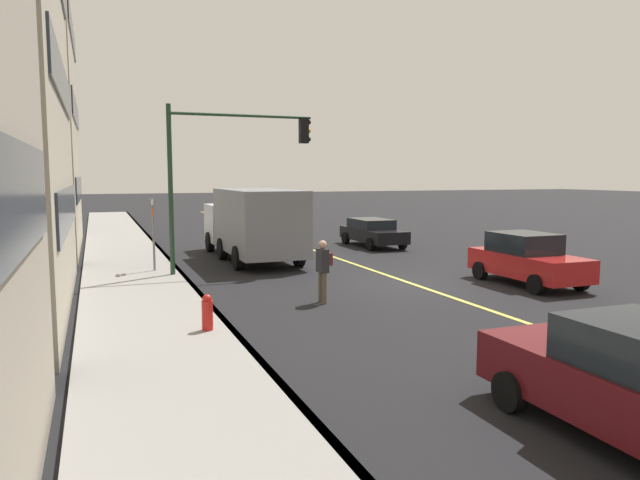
{
  "coord_description": "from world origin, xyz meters",
  "views": [
    {
      "loc": [
        -16.67,
        9.46,
        3.49
      ],
      "look_at": [
        -2.07,
        3.9,
        1.77
      ],
      "focal_mm": 33.22,
      "sensor_mm": 36.0,
      "label": 1
    }
  ],
  "objects_px": {
    "car_red": "(527,259)",
    "traffic_light_mast": "(228,159)",
    "pedestrian_with_backpack": "(323,266)",
    "street_sign_post": "(153,229)",
    "car_black": "(373,232)",
    "truck_gray": "(253,222)",
    "fire_hydrant": "(207,316)"
  },
  "relations": [
    {
      "from": "car_red",
      "to": "car_black",
      "type": "bearing_deg",
      "value": 0.85
    },
    {
      "from": "truck_gray",
      "to": "street_sign_post",
      "type": "bearing_deg",
      "value": 119.04
    },
    {
      "from": "car_black",
      "to": "fire_hydrant",
      "type": "relative_size",
      "value": 4.67
    },
    {
      "from": "truck_gray",
      "to": "street_sign_post",
      "type": "height_order",
      "value": "truck_gray"
    },
    {
      "from": "car_black",
      "to": "fire_hydrant",
      "type": "distance_m",
      "value": 17.1
    },
    {
      "from": "truck_gray",
      "to": "street_sign_post",
      "type": "distance_m",
      "value": 4.77
    },
    {
      "from": "fire_hydrant",
      "to": "pedestrian_with_backpack",
      "type": "bearing_deg",
      "value": -57.3
    },
    {
      "from": "car_red",
      "to": "truck_gray",
      "type": "bearing_deg",
      "value": 38.74
    },
    {
      "from": "car_red",
      "to": "fire_hydrant",
      "type": "bearing_deg",
      "value": 103.52
    },
    {
      "from": "car_black",
      "to": "traffic_light_mast",
      "type": "bearing_deg",
      "value": 124.79
    },
    {
      "from": "traffic_light_mast",
      "to": "fire_hydrant",
      "type": "height_order",
      "value": "traffic_light_mast"
    },
    {
      "from": "car_black",
      "to": "truck_gray",
      "type": "relative_size",
      "value": 0.54
    },
    {
      "from": "street_sign_post",
      "to": "fire_hydrant",
      "type": "xyz_separation_m",
      "value": [
        -8.74,
        -0.3,
        -1.16
      ]
    },
    {
      "from": "car_red",
      "to": "pedestrian_with_backpack",
      "type": "relative_size",
      "value": 2.37
    },
    {
      "from": "car_red",
      "to": "street_sign_post",
      "type": "distance_m",
      "value": 12.62
    },
    {
      "from": "pedestrian_with_backpack",
      "to": "fire_hydrant",
      "type": "height_order",
      "value": "pedestrian_with_backpack"
    },
    {
      "from": "truck_gray",
      "to": "traffic_light_mast",
      "type": "bearing_deg",
      "value": 152.89
    },
    {
      "from": "car_black",
      "to": "traffic_light_mast",
      "type": "xyz_separation_m",
      "value": [
        -5.82,
        8.37,
        3.33
      ]
    },
    {
      "from": "car_black",
      "to": "truck_gray",
      "type": "bearing_deg",
      "value": 110.18
    },
    {
      "from": "truck_gray",
      "to": "street_sign_post",
      "type": "relative_size",
      "value": 2.98
    },
    {
      "from": "street_sign_post",
      "to": "truck_gray",
      "type": "bearing_deg",
      "value": -60.96
    },
    {
      "from": "car_red",
      "to": "car_black",
      "type": "relative_size",
      "value": 0.93
    },
    {
      "from": "car_red",
      "to": "fire_hydrant",
      "type": "height_order",
      "value": "car_red"
    },
    {
      "from": "car_black",
      "to": "pedestrian_with_backpack",
      "type": "distance_m",
      "value": 13.17
    },
    {
      "from": "car_black",
      "to": "fire_hydrant",
      "type": "height_order",
      "value": "car_black"
    },
    {
      "from": "pedestrian_with_backpack",
      "to": "street_sign_post",
      "type": "bearing_deg",
      "value": 31.07
    },
    {
      "from": "car_black",
      "to": "pedestrian_with_backpack",
      "type": "xyz_separation_m",
      "value": [
        -11.2,
        6.93,
        0.3
      ]
    },
    {
      "from": "car_black",
      "to": "street_sign_post",
      "type": "distance_m",
      "value": 11.85
    },
    {
      "from": "car_red",
      "to": "traffic_light_mast",
      "type": "bearing_deg",
      "value": 59.09
    },
    {
      "from": "pedestrian_with_backpack",
      "to": "street_sign_post",
      "type": "distance_m",
      "value": 7.54
    },
    {
      "from": "pedestrian_with_backpack",
      "to": "fire_hydrant",
      "type": "distance_m",
      "value": 4.28
    },
    {
      "from": "fire_hydrant",
      "to": "truck_gray",
      "type": "bearing_deg",
      "value": -19.27
    }
  ]
}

